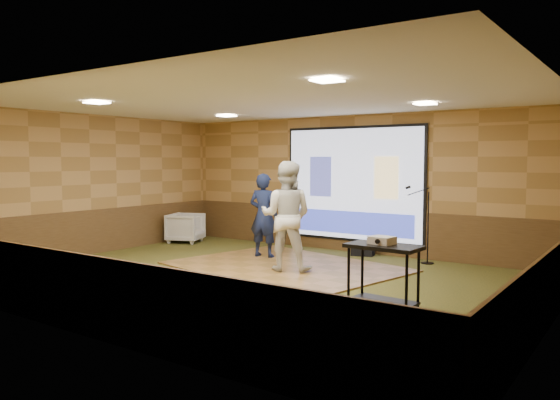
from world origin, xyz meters
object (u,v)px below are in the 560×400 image
Objects in this scene: duffel_bag at (363,249)px; mic_stand at (425,238)px; player_right at (286,216)px; player_left at (264,215)px; projector at (382,240)px; av_table at (383,268)px; banquet_chair at (186,228)px; dance_floor at (285,267)px; projector_screen at (353,185)px.

mic_stand is at bearing -4.08° from duffel_bag.
player_right reaches higher than mic_stand.
player_left is 5.91× the size of projector.
player_right is at bearing -99.26° from duffel_bag.
av_table is at bearing -35.38° from projector.
av_table is at bearing -60.68° from duffel_bag.
player_right is at bearing 155.57° from projector.
banquet_chair is at bearing 162.94° from projector.
mic_stand is (-0.89, 3.98, -0.52)m from projector.
mic_stand reaches higher than projector.
banquet_chair is (-5.79, -0.72, -0.13)m from mic_stand.
projector is 0.37× the size of banquet_chair.
mic_stand is at bearing -164.55° from player_left.
duffel_bag is (0.38, 2.33, -0.87)m from player_right.
projector is 4.75m from duffel_bag.
mic_stand is 3.31× the size of duffel_bag.
dance_floor is at bearing -129.65° from banquet_chair.
av_table is at bearing 126.23° from player_right.
projector is at bearing -60.87° from duffel_bag.
player_left is at bearing -124.38° from banquet_chair.
banquet_chair is at bearing -164.60° from projector_screen.
player_left is at bearing -131.80° from mic_stand.
player_right is 2.05× the size of av_table.
projector_screen reaches higher than banquet_chair.
projector_screen is at bearing 121.69° from av_table.
projector_screen is 1.68× the size of player_right.
projector is 7.46m from banquet_chair.
projector_screen is 2.19× the size of mic_stand.
av_table is at bearing -53.48° from mic_stand.
av_table is at bearing -35.57° from dance_floor.
banquet_chair is (-4.00, -1.10, -1.11)m from projector_screen.
player_left is 1.47m from player_right.
duffel_bag is at bearing -34.77° from projector_screen.
player_left reaches higher than banquet_chair.
dance_floor is 3.99m from banquet_chair.
projector_screen is 4.30m from banquet_chair.
dance_floor is 1.40m from player_left.
player_right is 2.52m from duffel_bag.
av_table reaches higher than banquet_chair.
duffel_bag is at bearing 128.10° from projector.
projector is at bearing -53.90° from mic_stand.
player_right reaches higher than banquet_chair.
duffel_bag is at bearing -119.44° from player_right.
projector is 0.19× the size of mic_stand.
projector is 4.12m from mic_stand.
projector is at bearing 126.42° from player_right.
projector_screen is at bearing -96.62° from banquet_chair.
player_left is 0.87× the size of player_right.
projector reaches higher than duffel_bag.
banquet_chair is at bearing 153.84° from av_table.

